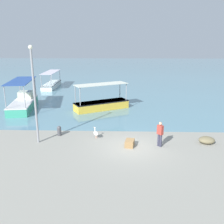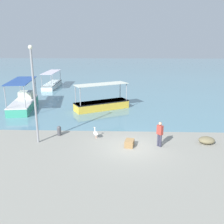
{
  "view_description": "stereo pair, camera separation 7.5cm",
  "coord_description": "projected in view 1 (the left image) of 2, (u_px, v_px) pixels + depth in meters",
  "views": [
    {
      "loc": [
        -0.76,
        -15.23,
        6.68
      ],
      "look_at": [
        -1.42,
        4.47,
        1.14
      ],
      "focal_mm": 40.0,
      "sensor_mm": 36.0,
      "label": 1
    },
    {
      "loc": [
        -0.69,
        -15.23,
        6.68
      ],
      "look_at": [
        -1.42,
        4.47,
        1.14
      ],
      "focal_mm": 40.0,
      "sensor_mm": 36.0,
      "label": 2
    }
  ],
  "objects": [
    {
      "name": "mooring_bollard",
      "position": [
        59.0,
        130.0,
        18.39
      ],
      "size": [
        0.31,
        0.31,
        0.74
      ],
      "color": "#47474C",
      "rests_on": "ground"
    },
    {
      "name": "harbor_water",
      "position": [
        123.0,
        70.0,
        62.62
      ],
      "size": [
        110.0,
        90.0,
        0.0
      ],
      "primitive_type": "cube",
      "color": "#5E8B9C",
      "rests_on": "ground"
    },
    {
      "name": "fishing_boat_far_left",
      "position": [
        52.0,
        84.0,
        38.01
      ],
      "size": [
        1.92,
        6.87,
        2.36
      ],
      "color": "white",
      "rests_on": "harbor_water"
    },
    {
      "name": "lamp_post",
      "position": [
        34.0,
        91.0,
        16.26
      ],
      "size": [
        0.28,
        0.28,
        6.51
      ],
      "color": "gray",
      "rests_on": "ground"
    },
    {
      "name": "pelican",
      "position": [
        96.0,
        133.0,
        17.89
      ],
      "size": [
        0.53,
        0.73,
        0.8
      ],
      "color": "#E0997A",
      "rests_on": "ground"
    },
    {
      "name": "fishing_boat_center",
      "position": [
        23.0,
        103.0,
        25.73
      ],
      "size": [
        3.0,
        6.65,
        2.96
      ],
      "color": "teal",
      "rests_on": "harbor_water"
    },
    {
      "name": "cargo_crate",
      "position": [
        130.0,
        143.0,
        16.53
      ],
      "size": [
        0.7,
        0.93,
        0.43
      ],
      "primitive_type": "cube",
      "rotation": [
        0.0,
        0.0,
        1.39
      ],
      "color": "#967246",
      "rests_on": "ground"
    },
    {
      "name": "ground",
      "position": [
        131.0,
        147.0,
        16.44
      ],
      "size": [
        120.0,
        120.0,
        0.0
      ],
      "primitive_type": "plane",
      "color": "gray"
    },
    {
      "name": "net_pile",
      "position": [
        207.0,
        140.0,
        17.0
      ],
      "size": [
        1.08,
        0.91,
        0.47
      ],
      "primitive_type": "ellipsoid",
      "color": "#776C4D",
      "rests_on": "ground"
    },
    {
      "name": "fishing_boat_near_left",
      "position": [
        101.0,
        104.0,
        25.49
      ],
      "size": [
        5.68,
        4.18,
        2.64
      ],
      "color": "gold",
      "rests_on": "harbor_water"
    },
    {
      "name": "fisherman_standing",
      "position": [
        160.0,
        133.0,
        16.33
      ],
      "size": [
        0.42,
        0.45,
        1.69
      ],
      "color": "#37374A",
      "rests_on": "ground"
    }
  ]
}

